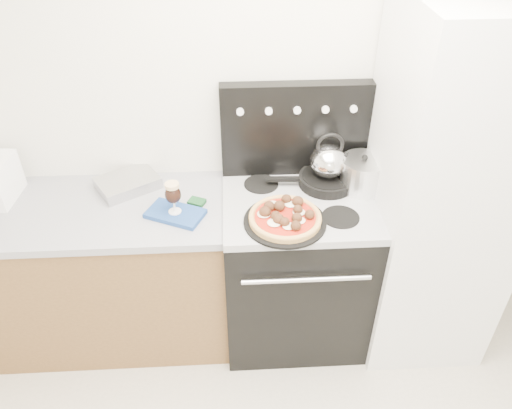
{
  "coord_description": "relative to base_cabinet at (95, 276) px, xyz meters",
  "views": [
    {
      "loc": [
        -0.25,
        -0.82,
        2.38
      ],
      "look_at": [
        -0.14,
        1.05,
        1.0
      ],
      "focal_mm": 35.0,
      "sensor_mm": 36.0,
      "label": 1
    }
  ],
  "objects": [
    {
      "name": "fridge",
      "position": [
        1.8,
        -0.05,
        0.52
      ],
      "size": [
        0.64,
        0.68,
        1.9
      ],
      "primitive_type": "cube",
      "color": "silver",
      "rests_on": "ground"
    },
    {
      "name": "oven_mitt",
      "position": [
        0.49,
        -0.09,
        0.48
      ],
      "size": [
        0.31,
        0.26,
        0.02
      ],
      "primitive_type": "cube",
      "rotation": [
        0.0,
        0.0,
        -0.44
      ],
      "color": "navy",
      "rests_on": "countertop"
    },
    {
      "name": "tea_kettle",
      "position": [
        1.26,
        0.11,
        0.65
      ],
      "size": [
        0.24,
        0.24,
        0.21
      ],
      "primitive_type": null,
      "rotation": [
        0.0,
        0.0,
        0.33
      ],
      "color": "silver",
      "rests_on": "skillet"
    },
    {
      "name": "beer_glass",
      "position": [
        0.49,
        -0.09,
        0.58
      ],
      "size": [
        0.1,
        0.1,
        0.17
      ],
      "primitive_type": null,
      "rotation": [
        0.0,
        0.0,
        0.33
      ],
      "color": "black",
      "rests_on": "oven_mitt"
    },
    {
      "name": "backguard",
      "position": [
        1.1,
        0.25,
        0.74
      ],
      "size": [
        0.76,
        0.08,
        0.5
      ],
      "primitive_type": "cube",
      "color": "black",
      "rests_on": "cooktop"
    },
    {
      "name": "stock_pot",
      "position": [
        1.43,
        0.06,
        0.57
      ],
      "size": [
        0.23,
        0.23,
        0.16
      ],
      "primitive_type": "cylinder",
      "rotation": [
        0.0,
        0.0,
        -0.03
      ],
      "color": "white",
      "rests_on": "cooktop"
    },
    {
      "name": "pizza",
      "position": [
        1.02,
        -0.2,
        0.53
      ],
      "size": [
        0.39,
        0.39,
        0.05
      ],
      "primitive_type": null,
      "rotation": [
        0.0,
        0.0,
        -0.17
      ],
      "color": "#C98148",
      "rests_on": "pizza_pan"
    },
    {
      "name": "stove_body",
      "position": [
        1.1,
        -0.02,
        0.01
      ],
      "size": [
        0.76,
        0.65,
        0.88
      ],
      "primitive_type": "cube",
      "color": "black",
      "rests_on": "ground"
    },
    {
      "name": "base_cabinet",
      "position": [
        0.0,
        0.0,
        0.0
      ],
      "size": [
        1.45,
        0.6,
        0.86
      ],
      "primitive_type": "cube",
      "color": "brown",
      "rests_on": "ground"
    },
    {
      "name": "room_shell",
      "position": [
        1.02,
        -0.91,
        0.82
      ],
      "size": [
        3.52,
        3.01,
        2.52
      ],
      "color": "beige",
      "rests_on": "ground"
    },
    {
      "name": "pizza_pan",
      "position": [
        1.02,
        -0.2,
        0.5
      ],
      "size": [
        0.4,
        0.4,
        0.01
      ],
      "primitive_type": "cylinder",
      "rotation": [
        0.0,
        0.0,
        -0.04
      ],
      "color": "black",
      "rests_on": "cooktop"
    },
    {
      "name": "cooktop",
      "position": [
        1.1,
        -0.02,
        0.47
      ],
      "size": [
        0.76,
        0.65,
        0.04
      ],
      "primitive_type": "cube",
      "color": "#ADADB2",
      "rests_on": "stove_body"
    },
    {
      "name": "countertop",
      "position": [
        0.0,
        0.0,
        0.45
      ],
      "size": [
        1.48,
        0.63,
        0.04
      ],
      "primitive_type": "cube",
      "color": "#9595A0",
      "rests_on": "base_cabinet"
    },
    {
      "name": "skillet",
      "position": [
        1.26,
        0.11,
        0.52
      ],
      "size": [
        0.31,
        0.31,
        0.05
      ],
      "primitive_type": "cylinder",
      "rotation": [
        0.0,
        0.0,
        -0.05
      ],
      "color": "black",
      "rests_on": "cooktop"
    },
    {
      "name": "foil_sheet",
      "position": [
        0.23,
        0.17,
        0.5
      ],
      "size": [
        0.37,
        0.34,
        0.06
      ],
      "primitive_type": "cube",
      "rotation": [
        0.0,
        0.0,
        0.56
      ],
      "color": "silver",
      "rests_on": "countertop"
    }
  ]
}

